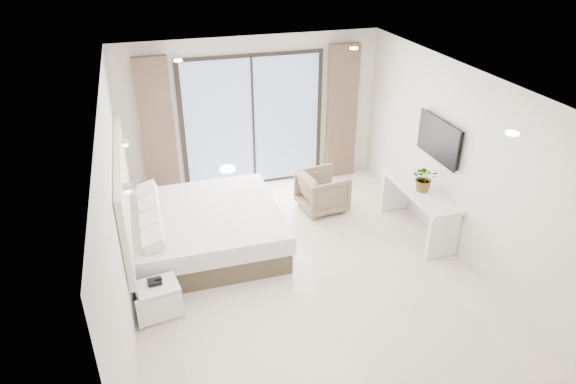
% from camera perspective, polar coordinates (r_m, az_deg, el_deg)
% --- Properties ---
extents(ground, '(6.20, 6.20, 0.00)m').
position_cam_1_polar(ground, '(7.17, 2.10, -9.65)').
color(ground, beige).
rests_on(ground, ground).
extents(room_shell, '(4.62, 6.22, 2.72)m').
position_cam_1_polar(room_shell, '(7.05, -1.51, 4.60)').
color(room_shell, silver).
rests_on(room_shell, ground).
extents(bed, '(2.18, 2.08, 0.75)m').
position_cam_1_polar(bed, '(7.72, -9.29, -4.13)').
color(bed, brown).
rests_on(bed, ground).
extents(nightstand, '(0.55, 0.48, 0.45)m').
position_cam_1_polar(nightstand, '(6.67, -14.11, -11.54)').
color(nightstand, white).
rests_on(nightstand, ground).
extents(phone, '(0.18, 0.14, 0.06)m').
position_cam_1_polar(phone, '(6.54, -14.62, -9.63)').
color(phone, black).
rests_on(phone, nightstand).
extents(console_desk, '(0.51, 1.63, 0.77)m').
position_cam_1_polar(console_desk, '(8.14, 14.36, -0.87)').
color(console_desk, white).
rests_on(console_desk, ground).
extents(plant, '(0.52, 0.54, 0.33)m').
position_cam_1_polar(plant, '(7.92, 14.93, 1.21)').
color(plant, '#33662D').
rests_on(plant, console_desk).
extents(armchair, '(0.76, 0.80, 0.74)m').
position_cam_1_polar(armchair, '(8.63, 3.86, 0.28)').
color(armchair, '#866D58').
rests_on(armchair, ground).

